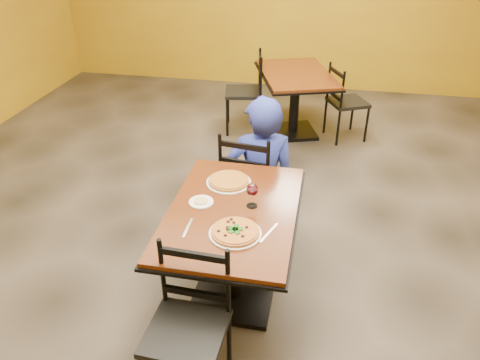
% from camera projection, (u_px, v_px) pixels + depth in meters
% --- Properties ---
extents(floor, '(7.00, 8.00, 0.01)m').
position_uv_depth(floor, '(246.00, 252.00, 3.74)').
color(floor, black).
rests_on(floor, ground).
extents(table_main, '(0.83, 1.23, 0.75)m').
position_uv_depth(table_main, '(233.00, 234.00, 3.04)').
color(table_main, '#5C2C0E').
rests_on(table_main, floor).
extents(table_second, '(1.11, 1.34, 0.75)m').
position_uv_depth(table_second, '(295.00, 89.00, 5.38)').
color(table_second, '#5C2C0E').
rests_on(table_second, floor).
extents(chair_main_near, '(0.43, 0.43, 0.91)m').
position_uv_depth(chair_main_near, '(186.00, 333.00, 2.47)').
color(chair_main_near, black).
rests_on(chair_main_near, floor).
extents(chair_main_far, '(0.48, 0.48, 0.93)m').
position_uv_depth(chair_main_far, '(251.00, 180.00, 3.80)').
color(chair_main_far, black).
rests_on(chair_main_far, floor).
extents(chair_second_left, '(0.50, 0.50, 0.95)m').
position_uv_depth(chair_second_left, '(244.00, 92.00, 5.52)').
color(chair_second_left, black).
rests_on(chair_second_left, floor).
extents(chair_second_right, '(0.53, 0.53, 0.87)m').
position_uv_depth(chair_second_right, '(348.00, 103.00, 5.34)').
color(chair_second_right, black).
rests_on(chair_second_right, floor).
extents(diner, '(0.66, 0.52, 1.16)m').
position_uv_depth(diner, '(261.00, 163.00, 3.80)').
color(diner, navy).
rests_on(diner, floor).
extents(plate_main, '(0.31, 0.31, 0.01)m').
position_uv_depth(plate_main, '(235.00, 233.00, 2.72)').
color(plate_main, white).
rests_on(plate_main, table_main).
extents(pizza_main, '(0.28, 0.28, 0.02)m').
position_uv_depth(pizza_main, '(235.00, 231.00, 2.71)').
color(pizza_main, '#823009').
rests_on(pizza_main, plate_main).
extents(plate_far, '(0.31, 0.31, 0.01)m').
position_uv_depth(plate_far, '(229.00, 182.00, 3.21)').
color(plate_far, white).
rests_on(plate_far, table_main).
extents(pizza_far, '(0.28, 0.28, 0.02)m').
position_uv_depth(pizza_far, '(229.00, 180.00, 3.20)').
color(pizza_far, '#C18625').
rests_on(pizza_far, plate_far).
extents(side_plate, '(0.16, 0.16, 0.01)m').
position_uv_depth(side_plate, '(201.00, 202.00, 3.00)').
color(side_plate, white).
rests_on(side_plate, table_main).
extents(dip, '(0.09, 0.09, 0.01)m').
position_uv_depth(dip, '(201.00, 201.00, 2.99)').
color(dip, tan).
rests_on(dip, side_plate).
extents(wine_glass, '(0.08, 0.08, 0.18)m').
position_uv_depth(wine_glass, '(252.00, 194.00, 2.92)').
color(wine_glass, white).
rests_on(wine_glass, table_main).
extents(fork, '(0.02, 0.19, 0.00)m').
position_uv_depth(fork, '(188.00, 228.00, 2.77)').
color(fork, silver).
rests_on(fork, table_main).
extents(knife, '(0.09, 0.20, 0.00)m').
position_uv_depth(knife, '(269.00, 233.00, 2.73)').
color(knife, silver).
rests_on(knife, table_main).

